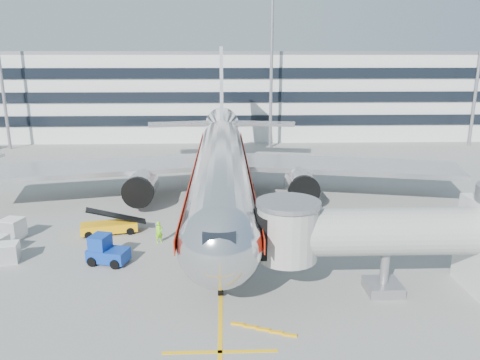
{
  "coord_description": "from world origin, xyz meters",
  "views": [
    {
      "loc": [
        0.32,
        -35.1,
        14.81
      ],
      "look_at": [
        1.7,
        5.6,
        4.0
      ],
      "focal_mm": 35.0,
      "sensor_mm": 36.0,
      "label": 1
    }
  ],
  "objects_px": {
    "baggage_tug": "(106,251)",
    "cargo_container_front": "(9,253)",
    "main_jet": "(221,163)",
    "cargo_container_right": "(12,229)",
    "ramp_worker": "(159,232)",
    "belt_loader": "(109,226)"
  },
  "relations": [
    {
      "from": "belt_loader",
      "to": "cargo_container_front",
      "type": "bearing_deg",
      "value": -137.47
    },
    {
      "from": "cargo_container_right",
      "to": "cargo_container_front",
      "type": "height_order",
      "value": "cargo_container_right"
    },
    {
      "from": "belt_loader",
      "to": "cargo_container_front",
      "type": "relative_size",
      "value": 3.14
    },
    {
      "from": "baggage_tug",
      "to": "ramp_worker",
      "type": "distance_m",
      "value": 5.08
    },
    {
      "from": "main_jet",
      "to": "ramp_worker",
      "type": "bearing_deg",
      "value": -115.04
    },
    {
      "from": "main_jet",
      "to": "cargo_container_right",
      "type": "distance_m",
      "value": 20.17
    },
    {
      "from": "baggage_tug",
      "to": "cargo_container_front",
      "type": "xyz_separation_m",
      "value": [
        -7.25,
        0.43,
        -0.2
      ]
    },
    {
      "from": "baggage_tug",
      "to": "ramp_worker",
      "type": "xyz_separation_m",
      "value": [
        3.4,
        3.77,
        -0.03
      ]
    },
    {
      "from": "baggage_tug",
      "to": "cargo_container_right",
      "type": "height_order",
      "value": "baggage_tug"
    },
    {
      "from": "cargo_container_front",
      "to": "ramp_worker",
      "type": "bearing_deg",
      "value": 17.41
    },
    {
      "from": "main_jet",
      "to": "baggage_tug",
      "type": "bearing_deg",
      "value": -120.06
    },
    {
      "from": "belt_loader",
      "to": "ramp_worker",
      "type": "distance_m",
      "value": 5.1
    },
    {
      "from": "cargo_container_right",
      "to": "cargo_container_front",
      "type": "distance_m",
      "value": 4.91
    },
    {
      "from": "main_jet",
      "to": "baggage_tug",
      "type": "height_order",
      "value": "main_jet"
    },
    {
      "from": "cargo_container_right",
      "to": "ramp_worker",
      "type": "height_order",
      "value": "ramp_worker"
    },
    {
      "from": "baggage_tug",
      "to": "cargo_container_right",
      "type": "bearing_deg",
      "value": 150.66
    },
    {
      "from": "ramp_worker",
      "to": "belt_loader",
      "type": "bearing_deg",
      "value": 120.86
    },
    {
      "from": "cargo_container_right",
      "to": "cargo_container_front",
      "type": "xyz_separation_m",
      "value": [
        1.7,
        -4.6,
        -0.14
      ]
    },
    {
      "from": "main_jet",
      "to": "belt_loader",
      "type": "relative_size",
      "value": 10.06
    },
    {
      "from": "main_jet",
      "to": "ramp_worker",
      "type": "distance_m",
      "value": 12.44
    },
    {
      "from": "main_jet",
      "to": "belt_loader",
      "type": "xyz_separation_m",
      "value": [
        -9.65,
        -8.63,
        -3.56
      ]
    },
    {
      "from": "main_jet",
      "to": "cargo_container_front",
      "type": "relative_size",
      "value": 31.58
    }
  ]
}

